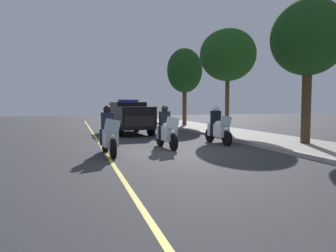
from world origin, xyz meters
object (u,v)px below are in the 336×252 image
Objects in this scene: police_motorcycle_lead_right at (166,131)px; police_motorcycle_trailing at (218,128)px; tree_far_back at (228,55)px; police_motorcycle_lead_left at (109,135)px; police_suv at (129,116)px; tree_behind_suv at (185,71)px; tree_mid_block at (308,38)px.

police_motorcycle_lead_right and police_motorcycle_trailing have the same top height.
tree_far_back is (-4.95, 3.01, 4.11)m from police_motorcycle_trailing.
police_motorcycle_lead_left and police_motorcycle_trailing have the same top height.
police_motorcycle_lead_right is 0.43× the size of police_suv.
tree_behind_suv is (-13.17, 7.49, 3.79)m from police_motorcycle_lead_left.
tree_far_back reaches higher than police_motorcycle_lead_left.
police_motorcycle_lead_left is 15.62m from tree_behind_suv.
police_motorcycle_lead_left is 1.00× the size of police_motorcycle_trailing.
police_motorcycle_lead_left is 5.31m from police_motorcycle_trailing.
tree_mid_block is at bearing 3.09° from tree_far_back.
tree_mid_block is (0.87, 5.96, 3.82)m from police_motorcycle_lead_right.
tree_behind_suv reaches higher than police_motorcycle_lead_left.
police_motorcycle_lead_right is at bearing 3.47° from police_suv.
tree_far_back is 1.02× the size of tree_behind_suv.
tree_behind_suv reaches higher than police_motorcycle_lead_right.
tree_behind_suv is at bearing 134.42° from police_suv.
tree_far_back reaches higher than police_motorcycle_trailing.
police_motorcycle_trailing is at bearing 104.97° from police_motorcycle_lead_right.
police_suv is 10.46m from tree_mid_block.
police_motorcycle_lead_left is 11.26m from tree_far_back.
tree_behind_suv is (-6.42, -0.52, -0.32)m from tree_far_back.
police_motorcycle_lead_left is at bearing -88.37° from tree_mid_block.
tree_mid_block is (-0.24, 8.36, 3.82)m from police_motorcycle_lead_left.
tree_behind_suv reaches higher than tree_mid_block.
police_suv is at bearing -139.87° from tree_mid_block.
police_motorcycle_lead_left is at bearing -65.22° from police_motorcycle_lead_right.
police_suv is at bearing -99.75° from tree_far_back.
tree_far_back reaches higher than police_motorcycle_lead_right.
police_motorcycle_lead_right is 13.63m from tree_behind_suv.
police_motorcycle_lead_left is 9.20m from tree_mid_block.
police_suv is at bearing -45.58° from tree_behind_suv.
police_suv is at bearing 165.62° from police_motorcycle_lead_left.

